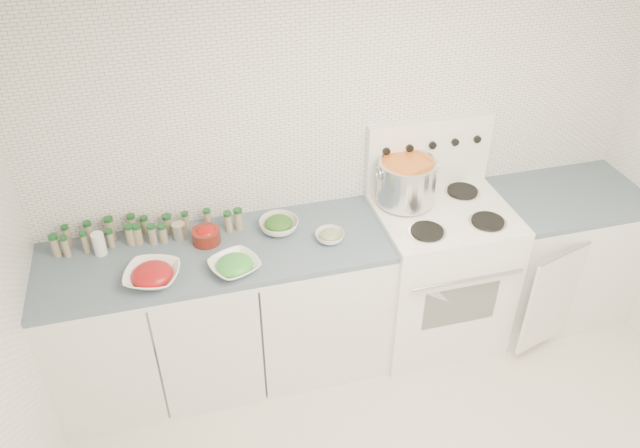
# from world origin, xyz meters

# --- Properties ---
(room_walls) EXTENTS (3.54, 3.04, 2.52)m
(room_walls) POSITION_xyz_m (0.00, 0.00, 1.56)
(room_walls) COLOR white
(room_walls) RESTS_ON ground
(counter_left) EXTENTS (1.85, 0.62, 0.90)m
(counter_left) POSITION_xyz_m (-0.82, 1.19, 0.45)
(counter_left) COLOR white
(counter_left) RESTS_ON ground
(stove) EXTENTS (0.76, 0.70, 1.36)m
(stove) POSITION_xyz_m (0.48, 1.19, 0.50)
(stove) COLOR white
(stove) RESTS_ON ground
(counter_right) EXTENTS (0.89, 0.74, 0.90)m
(counter_right) POSITION_xyz_m (1.30, 1.19, 0.45)
(counter_right) COLOR white
(counter_right) RESTS_ON ground
(stock_pot) EXTENTS (0.35, 0.33, 0.25)m
(stock_pot) POSITION_xyz_m (0.29, 1.32, 1.08)
(stock_pot) COLOR silver
(stock_pot) RESTS_ON stove
(bowl_tomato) EXTENTS (0.34, 0.34, 0.09)m
(bowl_tomato) POSITION_xyz_m (-1.15, 1.03, 0.94)
(bowl_tomato) COLOR white
(bowl_tomato) RESTS_ON counter_left
(bowl_snowpea) EXTENTS (0.32, 0.32, 0.08)m
(bowl_snowpea) POSITION_xyz_m (-0.75, 1.00, 0.93)
(bowl_snowpea) COLOR white
(bowl_snowpea) RESTS_ON counter_left
(bowl_broccoli) EXTENTS (0.22, 0.22, 0.09)m
(bowl_broccoli) POSITION_xyz_m (-0.46, 1.28, 0.94)
(bowl_broccoli) COLOR white
(bowl_broccoli) RESTS_ON counter_left
(bowl_zucchini) EXTENTS (0.19, 0.19, 0.06)m
(bowl_zucchini) POSITION_xyz_m (-0.21, 1.12, 0.93)
(bowl_zucchini) COLOR white
(bowl_zucchini) RESTS_ON counter_left
(bowl_pepper) EXTENTS (0.15, 0.15, 0.09)m
(bowl_pepper) POSITION_xyz_m (-0.86, 1.28, 0.95)
(bowl_pepper) COLOR maroon
(bowl_pepper) RESTS_ON counter_left
(salt_canister) EXTENTS (0.08, 0.08, 0.13)m
(salt_canister) POSITION_xyz_m (-1.40, 1.32, 0.96)
(salt_canister) COLOR white
(salt_canister) RESTS_ON counter_left
(tin_can) EXTENTS (0.09, 0.09, 0.09)m
(tin_can) POSITION_xyz_m (-0.99, 1.35, 0.95)
(tin_can) COLOR #B0A695
(tin_can) RESTS_ON counter_left
(spice_cluster) EXTENTS (1.00, 0.15, 0.14)m
(spice_cluster) POSITION_xyz_m (-1.20, 1.39, 0.96)
(spice_cluster) COLOR gray
(spice_cluster) RESTS_ON counter_left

